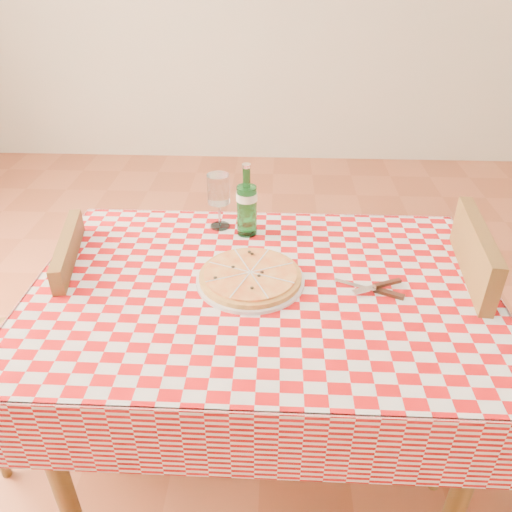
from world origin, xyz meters
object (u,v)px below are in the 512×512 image
Objects in this scene: dining_table at (262,313)px; pizza_plate at (250,276)px; water_bottle at (247,200)px; chair_far at (58,333)px; wine_glass at (219,202)px; chair_near at (485,339)px.

dining_table is 3.88× the size of pizza_plate.
pizza_plate is 0.30m from water_bottle.
dining_table is 0.12m from pizza_plate.
chair_far is at bearing 172.50° from dining_table.
water_bottle reaches higher than wine_glass.
chair_far is 4.41× the size of wine_glass.
water_bottle is at bearing 169.50° from chair_near.
water_bottle is (-0.06, 0.30, 0.22)m from dining_table.
chair_near is 0.78m from pizza_plate.
pizza_plate is at bearing -84.51° from water_bottle.
chair_near is 0.96m from wine_glass.
wine_glass is at bearing 168.67° from chair_near.
water_bottle is 1.29× the size of wine_glass.
chair_far reaches higher than dining_table.
wine_glass is (-0.12, 0.32, 0.07)m from pizza_plate.
wine_glass is (-0.09, 0.04, -0.03)m from water_bottle.
water_bottle reaches higher than dining_table.
dining_table is at bearing -27.55° from pizza_plate.
chair_near is at bearing 6.11° from dining_table.
dining_table is at bearing -168.13° from chair_near.
water_bottle is (0.62, 0.21, 0.40)m from chair_far.
chair_far is at bearing -154.63° from wine_glass.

